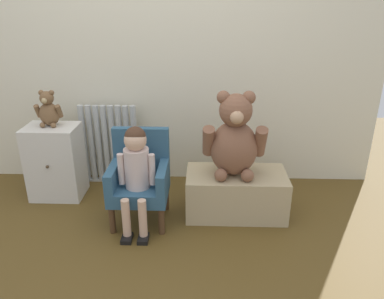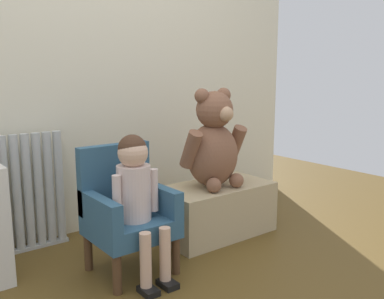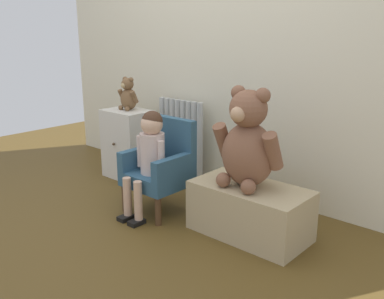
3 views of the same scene
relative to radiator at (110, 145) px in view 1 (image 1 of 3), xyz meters
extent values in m
plane|color=brown|center=(0.35, -1.04, -0.34)|extent=(6.00, 6.00, 0.00)
cube|color=beige|center=(0.35, 0.13, 0.86)|extent=(3.80, 0.05, 2.40)
cylinder|color=#B6B9B8|center=(-0.22, 0.00, 0.01)|extent=(0.05, 0.05, 0.67)
cylinder|color=#B6B9B8|center=(-0.15, 0.00, 0.01)|extent=(0.05, 0.05, 0.67)
cylinder|color=#B6B9B8|center=(-0.09, 0.00, 0.01)|extent=(0.05, 0.05, 0.67)
cylinder|color=#B6B9B8|center=(-0.03, 0.00, 0.01)|extent=(0.05, 0.05, 0.67)
cylinder|color=#B6B9B8|center=(0.03, 0.00, 0.01)|extent=(0.05, 0.05, 0.67)
cylinder|color=#B6B9B8|center=(0.09, 0.00, 0.01)|extent=(0.05, 0.05, 0.67)
cylinder|color=#B6B9B8|center=(0.15, 0.00, 0.01)|extent=(0.05, 0.05, 0.67)
cylinder|color=#B6B9B8|center=(0.22, 0.00, 0.01)|extent=(0.05, 0.05, 0.67)
cube|color=#B6B9B8|center=(0.00, 0.00, -0.33)|extent=(0.50, 0.05, 0.02)
cube|color=silver|center=(-0.37, -0.27, -0.05)|extent=(0.40, 0.29, 0.59)
sphere|color=#4C3823|center=(-0.37, -0.42, -0.02)|extent=(0.02, 0.02, 0.02)
cube|color=#2E5571|center=(0.35, -0.62, -0.09)|extent=(0.40, 0.38, 0.10)
cube|color=#2E5571|center=(0.35, -0.45, 0.14)|extent=(0.40, 0.06, 0.36)
cube|color=#2E5571|center=(0.18, -0.62, 0.03)|extent=(0.06, 0.38, 0.14)
cube|color=#2E5571|center=(0.53, -0.62, 0.03)|extent=(0.06, 0.38, 0.14)
cylinder|color=#4C331E|center=(0.18, -0.77, -0.24)|extent=(0.04, 0.04, 0.20)
cylinder|color=#4C331E|center=(0.52, -0.77, -0.24)|extent=(0.04, 0.04, 0.20)
cylinder|color=#4C331E|center=(0.18, -0.46, -0.24)|extent=(0.04, 0.04, 0.20)
cylinder|color=#4C331E|center=(0.52, -0.46, -0.24)|extent=(0.04, 0.04, 0.20)
cylinder|color=beige|center=(0.35, -0.66, 0.10)|extent=(0.17, 0.17, 0.28)
sphere|color=#D8AD8E|center=(0.35, -0.66, 0.30)|extent=(0.15, 0.15, 0.15)
sphere|color=#472D1E|center=(0.35, -0.65, 0.32)|extent=(0.14, 0.14, 0.14)
cylinder|color=#D8AD8E|center=(0.30, -0.85, -0.18)|extent=(0.06, 0.06, 0.27)
cube|color=black|center=(0.30, -0.87, -0.33)|extent=(0.07, 0.11, 0.03)
cylinder|color=#D8AD8E|center=(0.41, -0.85, -0.18)|extent=(0.06, 0.06, 0.27)
cube|color=black|center=(0.41, -0.87, -0.33)|extent=(0.07, 0.11, 0.03)
cylinder|color=beige|center=(0.25, -0.68, 0.10)|extent=(0.04, 0.04, 0.22)
cylinder|color=beige|center=(0.46, -0.68, 0.10)|extent=(0.04, 0.04, 0.22)
cube|color=tan|center=(1.05, -0.48, -0.18)|extent=(0.73, 0.39, 0.32)
ellipsoid|color=brown|center=(1.02, -0.48, 0.18)|extent=(0.33, 0.29, 0.39)
sphere|color=brown|center=(1.02, -0.50, 0.46)|extent=(0.23, 0.23, 0.23)
sphere|color=tan|center=(1.02, -0.60, 0.44)|extent=(0.09, 0.09, 0.09)
sphere|color=brown|center=(0.93, -0.48, 0.55)|extent=(0.09, 0.09, 0.09)
sphere|color=brown|center=(1.10, -0.48, 0.55)|extent=(0.09, 0.09, 0.09)
cylinder|color=brown|center=(0.84, -0.50, 0.24)|extent=(0.09, 0.17, 0.24)
cylinder|color=brown|center=(1.20, -0.50, 0.24)|extent=(0.09, 0.17, 0.24)
sphere|color=brown|center=(0.93, -0.60, 0.03)|extent=(0.09, 0.09, 0.09)
sphere|color=brown|center=(1.11, -0.60, 0.03)|extent=(0.09, 0.09, 0.09)
ellipsoid|color=brown|center=(-0.38, -0.24, 0.34)|extent=(0.15, 0.13, 0.18)
sphere|color=brown|center=(-0.38, -0.24, 0.47)|extent=(0.10, 0.10, 0.10)
sphere|color=tan|center=(-0.38, -0.29, 0.46)|extent=(0.04, 0.04, 0.04)
sphere|color=brown|center=(-0.42, -0.24, 0.51)|extent=(0.04, 0.04, 0.04)
sphere|color=brown|center=(-0.34, -0.24, 0.51)|extent=(0.04, 0.04, 0.04)
cylinder|color=brown|center=(-0.46, -0.24, 0.37)|extent=(0.04, 0.08, 0.11)
cylinder|color=brown|center=(-0.30, -0.24, 0.37)|extent=(0.04, 0.08, 0.11)
sphere|color=brown|center=(-0.42, -0.29, 0.27)|extent=(0.04, 0.04, 0.04)
sphere|color=brown|center=(-0.34, -0.29, 0.27)|extent=(0.04, 0.04, 0.04)
camera|label=1|loc=(0.81, -2.94, 1.18)|focal=35.00mm
camera|label=2|loc=(-0.68, -2.46, 0.70)|focal=40.00mm
camera|label=3|loc=(2.42, -2.56, 0.91)|focal=40.00mm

